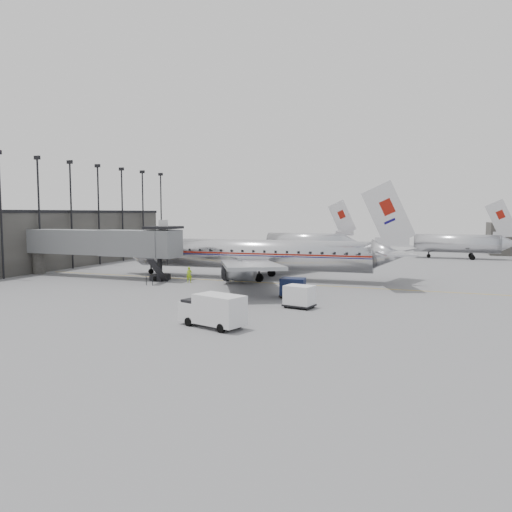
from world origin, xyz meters
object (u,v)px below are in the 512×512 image
Objects in this scene: baggage_cart_navy at (293,287)px; baggage_cart_white at (299,296)px; service_van at (213,310)px; ramp_worker at (189,275)px; airliner at (256,255)px.

baggage_cart_navy is 4.94m from baggage_cart_white.
service_van is at bearing -103.98° from baggage_cart_navy.
baggage_cart_navy is 14.90m from ramp_worker.
airliner is 14.44× the size of baggage_cart_navy.
ramp_worker is at bearing 152.22° from baggage_cart_navy.
ramp_worker is at bearing -136.54° from airliner.
baggage_cart_navy is (8.01, -11.53, -1.92)m from airliner.
baggage_cart_white is at bearing 85.57° from service_van.
service_van is 2.94× the size of ramp_worker.
airliner is at bearing 122.20° from service_van.
service_van is 13.62m from baggage_cart_navy.
service_van is 22.45m from ramp_worker.
airliner reaches higher than service_van.
service_van reaches higher than baggage_cart_white.
airliner reaches higher than baggage_cart_navy.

